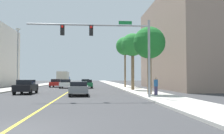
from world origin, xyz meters
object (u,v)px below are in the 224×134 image
at_px(traffic_signal_mast, 113,40).
at_px(car_white, 66,84).
at_px(car_red, 56,83).
at_px(pedestrian, 156,86).
at_px(palm_near, 149,43).
at_px(car_blue, 86,83).
at_px(street_lamp, 18,55).
at_px(car_gray, 79,88).
at_px(car_green, 87,84).
at_px(palm_far, 125,46).
at_px(palm_mid, 133,46).
at_px(car_black, 26,87).
at_px(delivery_truck, 63,78).

bearing_deg(traffic_signal_mast, car_white, 105.41).
height_order(car_red, pedestrian, pedestrian).
bearing_deg(palm_near, car_blue, 104.64).
bearing_deg(pedestrian, car_blue, 116.47).
height_order(street_lamp, car_gray, street_lamp).
relative_size(street_lamp, pedestrian, 5.27).
bearing_deg(car_red, car_gray, -74.69).
height_order(palm_near, car_green, palm_near).
xyz_separation_m(palm_near, car_green, (-6.46, 17.50, -4.40)).
distance_m(palm_far, car_blue, 12.78).
bearing_deg(palm_mid, pedestrian, -87.35).
xyz_separation_m(car_gray, car_black, (-5.83, 2.84, 0.04)).
height_order(delivery_truck, pedestrian, delivery_truck).
relative_size(traffic_signal_mast, car_black, 2.61).
relative_size(palm_mid, car_black, 1.98).
bearing_deg(car_black, traffic_signal_mast, -39.89).
bearing_deg(palm_mid, palm_far, 88.59).
xyz_separation_m(palm_near, car_white, (-9.91, 17.81, -4.37)).
xyz_separation_m(palm_near, pedestrian, (0.31, -1.18, -4.17)).
xyz_separation_m(street_lamp, car_blue, (9.39, 14.02, -4.17)).
bearing_deg(car_white, car_blue, 69.60).
bearing_deg(street_lamp, car_red, 69.14).
bearing_deg(palm_far, traffic_signal_mast, -100.90).
bearing_deg(car_green, car_red, 136.51).
distance_m(car_gray, delivery_truck, 37.49).
bearing_deg(palm_near, pedestrian, -75.19).
bearing_deg(palm_near, palm_far, 89.77).
bearing_deg(traffic_signal_mast, car_blue, 95.42).
bearing_deg(traffic_signal_mast, palm_mid, 72.75).
bearing_deg(car_black, pedestrian, -20.27).
bearing_deg(car_gray, delivery_truck, 97.19).
bearing_deg(traffic_signal_mast, delivery_truck, 101.76).
height_order(palm_far, car_red, palm_far).
relative_size(palm_far, pedestrian, 5.21).
bearing_deg(car_white, palm_mid, -42.85).
bearing_deg(palm_far, car_blue, 128.32).
distance_m(traffic_signal_mast, car_green, 21.72).
xyz_separation_m(traffic_signal_mast, street_lamp, (-12.21, 15.72, 0.11)).
xyz_separation_m(palm_far, car_black, (-12.82, -13.76, -6.33)).
bearing_deg(car_red, car_green, -39.71).
height_order(car_blue, pedestrian, pedestrian).
relative_size(car_blue, car_white, 0.89).
relative_size(car_blue, car_gray, 0.84).
bearing_deg(palm_far, car_red, 156.99).
bearing_deg(car_blue, traffic_signal_mast, -83.60).
distance_m(street_lamp, palm_mid, 16.44).
xyz_separation_m(car_green, car_blue, (-0.35, 8.55, 0.01)).
height_order(palm_near, car_blue, palm_near).
height_order(palm_mid, car_gray, palm_mid).
bearing_deg(car_blue, car_green, -86.69).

